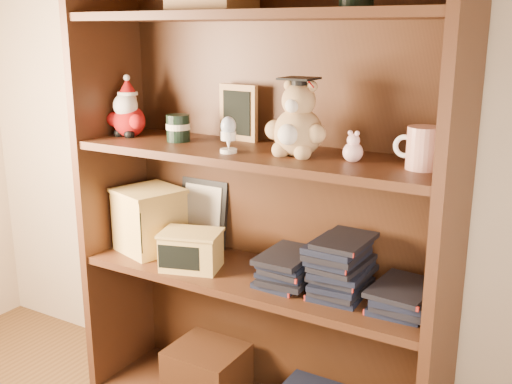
{
  "coord_description": "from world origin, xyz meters",
  "views": [
    {
      "loc": [
        0.85,
        -0.21,
        1.3
      ],
      "look_at": [
        -0.05,
        1.3,
        0.82
      ],
      "focal_mm": 42.0,
      "sensor_mm": 36.0,
      "label": 1
    }
  ],
  "objects_px": {
    "bookcase": "(263,201)",
    "treats_box": "(149,219)",
    "teacher_mug": "(423,148)",
    "grad_teddy_bear": "(297,125)"
  },
  "relations": [
    {
      "from": "bookcase",
      "to": "treats_box",
      "type": "xyz_separation_m",
      "value": [
        -0.43,
        -0.05,
        -0.12
      ]
    },
    {
      "from": "teacher_mug",
      "to": "treats_box",
      "type": "height_order",
      "value": "teacher_mug"
    },
    {
      "from": "treats_box",
      "to": "teacher_mug",
      "type": "bearing_deg",
      "value": 0.06
    },
    {
      "from": "teacher_mug",
      "to": "grad_teddy_bear",
      "type": "bearing_deg",
      "value": -178.9
    },
    {
      "from": "grad_teddy_bear",
      "to": "treats_box",
      "type": "distance_m",
      "value": 0.68
    },
    {
      "from": "bookcase",
      "to": "teacher_mug",
      "type": "bearing_deg",
      "value": -5.78
    },
    {
      "from": "grad_teddy_bear",
      "to": "treats_box",
      "type": "relative_size",
      "value": 0.9
    },
    {
      "from": "bookcase",
      "to": "teacher_mug",
      "type": "height_order",
      "value": "bookcase"
    },
    {
      "from": "grad_teddy_bear",
      "to": "teacher_mug",
      "type": "height_order",
      "value": "grad_teddy_bear"
    },
    {
      "from": "teacher_mug",
      "to": "bookcase",
      "type": "bearing_deg",
      "value": 174.22
    }
  ]
}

